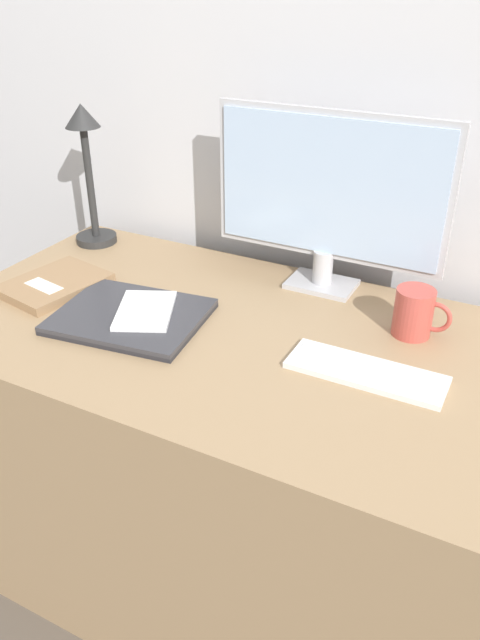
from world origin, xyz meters
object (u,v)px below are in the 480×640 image
object	(u,v)px
laptop	(131,316)
desk_lamp	(88,164)
ereader	(145,310)
monitor	(328,195)
notebook	(55,284)
coffee_mug	(415,313)
keyboard	(366,372)

from	to	relation	value
laptop	desk_lamp	world-z (taller)	desk_lamp
desk_lamp	ereader	bearing A→B (deg)	-38.71
monitor	desk_lamp	bearing A→B (deg)	-177.18
monitor	laptop	bearing A→B (deg)	-131.58
notebook	coffee_mug	bearing A→B (deg)	12.61
keyboard	laptop	xyz separation A→B (m)	(-0.52, -0.03, 0.00)
coffee_mug	laptop	bearing A→B (deg)	-158.14
coffee_mug	keyboard	bearing A→B (deg)	-101.84
ereader	desk_lamp	distance (m)	0.52
laptop	notebook	xyz separation A→B (m)	(-0.25, 0.04, 0.00)
ereader	laptop	bearing A→B (deg)	-149.85
desk_lamp	coffee_mug	world-z (taller)	desk_lamp
monitor	coffee_mug	world-z (taller)	monitor
keyboard	notebook	world-z (taller)	notebook
ereader	keyboard	bearing A→B (deg)	2.11
monitor	notebook	distance (m)	0.67
monitor	notebook	world-z (taller)	monitor
laptop	notebook	size ratio (longest dim) A/B	1.32
ereader	notebook	size ratio (longest dim) A/B	0.79
monitor	coffee_mug	size ratio (longest dim) A/B	4.61
laptop	coffee_mug	world-z (taller)	coffee_mug
desk_lamp	notebook	bearing A→B (deg)	-71.22
keyboard	coffee_mug	bearing A→B (deg)	78.16
monitor	coffee_mug	xyz separation A→B (m)	(0.25, -0.12, -0.17)
laptop	monitor	bearing A→B (deg)	48.42
monitor	laptop	distance (m)	0.51
keyboard	notebook	distance (m)	0.77
keyboard	coffee_mug	world-z (taller)	coffee_mug
desk_lamp	notebook	xyz separation A→B (m)	(0.09, -0.27, -0.21)
monitor	ereader	bearing A→B (deg)	-130.24
keyboard	desk_lamp	size ratio (longest dim) A/B	0.80
notebook	laptop	bearing A→B (deg)	-9.51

